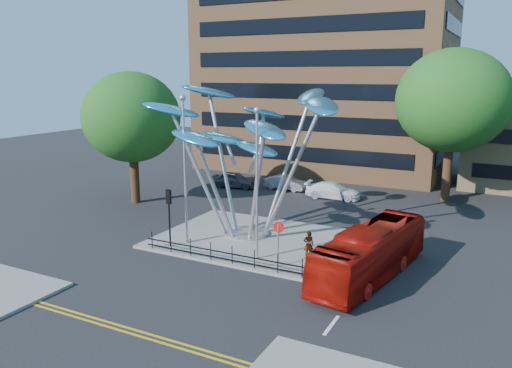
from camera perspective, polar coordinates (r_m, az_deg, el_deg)
The scene contains 18 objects.
ground at distance 25.65m, azimuth -4.01°, elevation -10.76°, with size 120.00×120.00×0.00m, color black.
traffic_island at distance 30.97m, azimuth 0.16°, elevation -6.41°, with size 12.00×9.00×0.15m, color slate.
double_yellow_near at distance 21.27m, azimuth -12.74°, elevation -16.22°, with size 40.00×0.12×0.01m, color gold.
double_yellow_far at distance 21.07m, azimuth -13.28°, elevation -16.54°, with size 40.00×0.12×0.01m, color gold.
brick_tower at distance 55.44m, azimuth 8.17°, elevation 17.45°, with size 25.00×15.00×30.00m, color #976842.
tree_right at distance 42.37m, azimuth 21.59°, elevation 8.84°, with size 8.80×8.80×12.11m.
tree_left at distance 40.11m, azimuth -14.04°, elevation 7.39°, with size 7.60×7.60×10.32m.
leaf_sculpture at distance 30.57m, azimuth -1.04°, elevation 6.41°, with size 12.72×9.54×9.51m.
street_lamp_left at distance 29.36m, azimuth -8.17°, elevation 3.05°, with size 0.36×0.36×8.80m.
street_lamp_right at distance 26.42m, azimuth 0.11°, elevation 1.55°, with size 0.36×0.36×8.30m.
traffic_light_island at distance 29.44m, azimuth -9.92°, elevation -2.45°, with size 0.28×0.18×3.42m.
no_entry_sign_island at distance 26.20m, azimuth 2.56°, elevation -5.98°, with size 0.60×0.10×2.45m.
pedestrian_railing_front at distance 27.27m, azimuth -3.98°, elevation -8.06°, with size 10.00×0.06×1.00m.
red_bus at distance 25.93m, azimuth 12.96°, elevation -7.66°, with size 2.22×9.49×2.64m, color #940E06.
pedestrian at distance 27.71m, azimuth 6.02°, elevation -6.92°, with size 0.57×0.38×1.57m, color gray.
parked_car_left at distance 45.18m, azimuth -2.49°, elevation 0.48°, with size 1.68×4.16×1.42m, color #474A4F.
parked_car_mid at distance 44.37m, azimuth 3.42°, elevation 0.15°, with size 1.34×3.86×1.27m, color #9A9EA2.
parked_car_right at distance 41.70m, azimuth 8.77°, elevation -0.75°, with size 1.83×4.51×1.31m, color white.
Camera 1 is at (12.30, -20.10, 10.12)m, focal length 35.00 mm.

